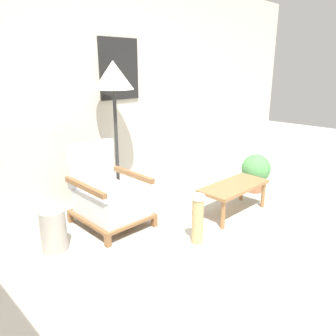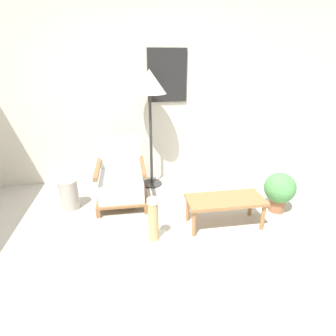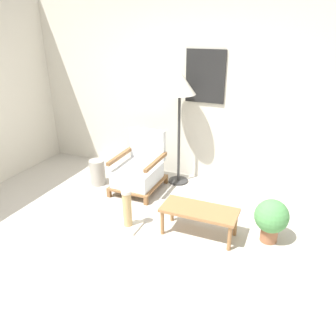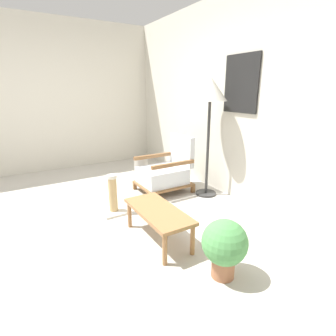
# 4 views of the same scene
# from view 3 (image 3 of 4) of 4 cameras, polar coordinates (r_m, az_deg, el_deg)

# --- Properties ---
(ground_plane) EXTENTS (14.00, 14.00, 0.00)m
(ground_plane) POSITION_cam_3_polar(r_m,az_deg,el_deg) (3.61, -8.64, -14.58)
(ground_plane) COLOR #B7B2A8
(wall_back) EXTENTS (8.00, 0.09, 2.70)m
(wall_back) POSITION_cam_3_polar(r_m,az_deg,el_deg) (4.87, 3.66, 13.54)
(wall_back) COLOR beige
(wall_back) RESTS_ON ground_plane
(armchair) EXTENTS (0.62, 0.74, 0.82)m
(armchair) POSITION_cam_3_polar(r_m,az_deg,el_deg) (4.71, -5.00, -0.34)
(armchair) COLOR brown
(armchair) RESTS_ON ground_plane
(floor_lamp) EXTENTS (0.45, 0.45, 1.65)m
(floor_lamp) POSITION_cam_3_polar(r_m,az_deg,el_deg) (4.58, 2.03, 13.72)
(floor_lamp) COLOR #2D2D2D
(floor_lamp) RESTS_ON ground_plane
(coffee_table) EXTENTS (0.85, 0.38, 0.34)m
(coffee_table) POSITION_cam_3_polar(r_m,az_deg,el_deg) (3.71, 5.47, -7.72)
(coffee_table) COLOR olive
(coffee_table) RESTS_ON ground_plane
(vase) EXTENTS (0.23, 0.23, 0.38)m
(vase) POSITION_cam_3_polar(r_m,az_deg,el_deg) (4.99, -12.18, -0.72)
(vase) COLOR #9E998E
(vase) RESTS_ON ground_plane
(potted_plant) EXTENTS (0.37, 0.37, 0.50)m
(potted_plant) POSITION_cam_3_polar(r_m,az_deg,el_deg) (3.76, 17.55, -8.30)
(potted_plant) COLOR #935B3D
(potted_plant) RESTS_ON ground_plane
(scratching_post) EXTENTS (0.29, 0.29, 0.50)m
(scratching_post) POSITION_cam_3_polar(r_m,az_deg,el_deg) (3.90, -7.07, -7.87)
(scratching_post) COLOR beige
(scratching_post) RESTS_ON ground_plane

